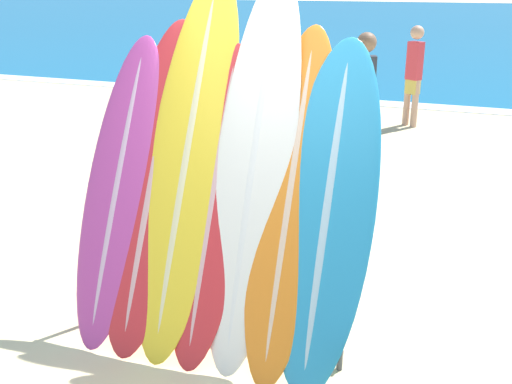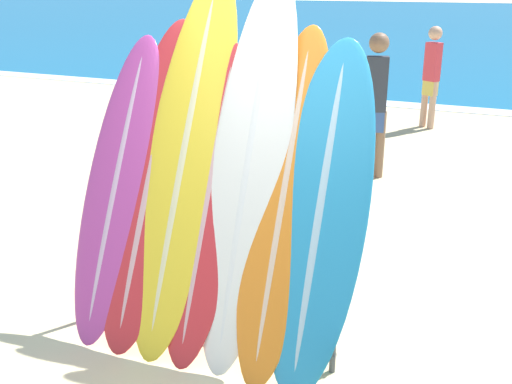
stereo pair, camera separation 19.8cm
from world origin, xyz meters
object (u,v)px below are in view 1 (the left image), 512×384
at_px(surfboard_slot_5, 290,204).
at_px(surfboard_rack, 213,284).
at_px(surfboard_slot_2, 188,162).
at_px(person_far_left, 206,100).
at_px(surfboard_slot_6, 327,215).
at_px(surfboard_slot_1, 153,184).
at_px(surfboard_slot_0, 119,189).
at_px(surfboard_slot_4, 253,171).
at_px(person_mid_beach, 414,72).
at_px(surfboard_slot_3, 213,204).
at_px(person_near_water, 363,100).
at_px(person_far_right, 281,110).

bearing_deg(surfboard_slot_5, surfboard_rack, -170.43).
xyz_separation_m(surfboard_slot_2, person_far_left, (-1.50, 3.42, -0.30)).
bearing_deg(surfboard_slot_2, surfboard_slot_5, -6.08).
bearing_deg(surfboard_slot_6, surfboard_slot_5, 175.26).
bearing_deg(surfboard_slot_6, surfboard_slot_1, 178.35).
xyz_separation_m(surfboard_slot_0, surfboard_slot_4, (0.96, 0.08, 0.21)).
distance_m(surfboard_slot_1, person_mid_beach, 7.06).
relative_size(surfboard_rack, surfboard_slot_0, 0.89).
bearing_deg(person_far_left, surfboard_slot_3, -167.57).
relative_size(person_near_water, person_far_left, 1.05).
distance_m(surfboard_slot_3, surfboard_slot_5, 0.52).
height_order(surfboard_rack, surfboard_slot_1, surfboard_slot_1).
xyz_separation_m(surfboard_slot_3, person_far_right, (-0.61, 3.18, -0.04)).
height_order(surfboard_slot_2, person_near_water, surfboard_slot_2).
bearing_deg(surfboard_rack, surfboard_slot_4, 31.14).
relative_size(surfboard_slot_0, surfboard_slot_3, 1.02).
distance_m(surfboard_slot_5, person_near_water, 4.01).
distance_m(surfboard_slot_3, person_far_left, 3.92).
relative_size(surfboard_slot_1, surfboard_slot_3, 1.07).
height_order(person_near_water, person_far_right, person_near_water).
bearing_deg(person_far_left, surfboard_rack, -167.74).
distance_m(surfboard_slot_6, person_near_water, 4.06).
height_order(person_near_water, person_far_left, person_near_water).
height_order(surfboard_slot_0, surfboard_slot_4, surfboard_slot_4).
bearing_deg(surfboard_slot_4, surfboard_slot_1, -176.62).
xyz_separation_m(surfboard_slot_2, surfboard_slot_6, (0.98, -0.10, -0.20)).
height_order(surfboard_slot_6, person_far_left, surfboard_slot_6).
bearing_deg(surfboard_slot_3, surfboard_slot_2, 155.23).
xyz_separation_m(person_mid_beach, person_far_right, (-1.02, -3.86, 0.05)).
bearing_deg(person_near_water, surfboard_slot_5, -101.95).
bearing_deg(person_far_left, surfboard_slot_5, -161.02).
height_order(surfboard_slot_0, surfboard_slot_6, surfboard_slot_6).
bearing_deg(surfboard_rack, person_far_left, 115.99).
relative_size(surfboard_slot_6, person_far_left, 1.21).
distance_m(surfboard_slot_5, person_far_left, 4.16).
distance_m(surfboard_rack, surfboard_slot_4, 0.83).
bearing_deg(person_far_right, surfboard_slot_0, 134.98).
xyz_separation_m(surfboard_slot_0, surfboard_slot_5, (1.23, 0.02, 0.05)).
bearing_deg(surfboard_slot_2, surfboard_slot_6, -5.75).
xyz_separation_m(surfboard_slot_5, surfboard_slot_6, (0.24, -0.02, -0.03)).
bearing_deg(person_near_water, person_far_left, 177.81).
relative_size(surfboard_slot_3, surfboard_slot_6, 0.97).
height_order(surfboard_slot_2, surfboard_slot_6, surfboard_slot_2).
xyz_separation_m(surfboard_rack, person_near_water, (0.16, 4.08, 0.53)).
distance_m(surfboard_slot_4, surfboard_slot_5, 0.32).
relative_size(person_far_left, person_far_right, 0.97).
xyz_separation_m(surfboard_slot_1, surfboard_slot_3, (0.46, -0.04, -0.07)).
relative_size(surfboard_rack, surfboard_slot_4, 0.74).
bearing_deg(surfboard_slot_4, person_far_left, 119.92).
relative_size(surfboard_slot_0, surfboard_slot_2, 0.82).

